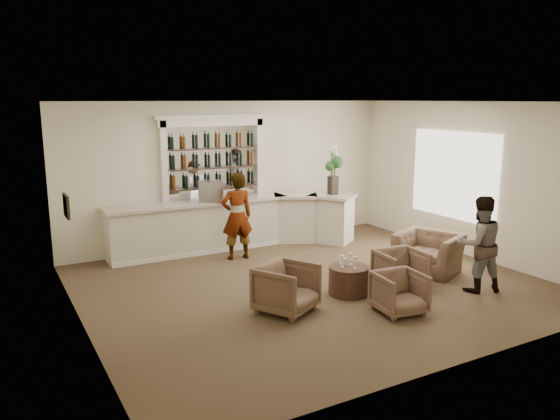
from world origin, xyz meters
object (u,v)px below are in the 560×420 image
object	(u,v)px
armchair_left	(287,288)
sommelier	(237,216)
armchair_right	(401,270)
espresso_machine	(210,191)
flower_vase	(333,167)
armchair_center	(399,293)
guest	(479,244)
cocktail_table	(348,280)
bar_counter	(236,223)
armchair_far	(428,253)

from	to	relation	value
armchair_left	sommelier	bearing A→B (deg)	51.33
armchair_right	espresso_machine	bearing A→B (deg)	123.37
armchair_right	flower_vase	world-z (taller)	flower_vase
armchair_center	guest	bearing A→B (deg)	10.07
cocktail_table	armchair_right	xyz separation A→B (m)	(0.96, -0.25, 0.11)
sommelier	armchair_left	size ratio (longest dim) A/B	2.15
sommelier	armchair_center	distance (m)	4.16
guest	armchair_center	bearing A→B (deg)	22.96
guest	espresso_machine	bearing A→B (deg)	-36.36
armchair_left	espresso_machine	world-z (taller)	espresso_machine
bar_counter	guest	size ratio (longest dim) A/B	3.34
armchair_left	armchair_right	distance (m)	2.29
armchair_center	flower_vase	distance (m)	4.76
espresso_machine	armchair_right	bearing A→B (deg)	-45.47
armchair_left	espresso_machine	bearing A→B (deg)	57.52
bar_counter	armchair_right	size ratio (longest dim) A/B	7.20
bar_counter	guest	xyz separation A→B (m)	(2.55, -4.66, 0.28)
armchair_far	espresso_machine	xyz separation A→B (m)	(-3.19, 3.38, 0.98)
sommelier	armchair_left	xyz separation A→B (m)	(-0.56, -3.08, -0.53)
armchair_center	armchair_far	bearing A→B (deg)	41.54
bar_counter	armchair_left	bearing A→B (deg)	-102.86
guest	espresso_machine	distance (m)	5.62
armchair_left	armchair_center	xyz separation A→B (m)	(1.54, -0.92, -0.06)
sommelier	armchair_center	size ratio (longest dim) A/B	2.51
armchair_center	armchair_far	world-z (taller)	armchair_far
cocktail_table	armchair_far	xyz separation A→B (m)	(2.13, 0.27, 0.13)
cocktail_table	armchair_left	world-z (taller)	armchair_left
bar_counter	espresso_machine	world-z (taller)	espresso_machine
armchair_right	espresso_machine	world-z (taller)	espresso_machine
cocktail_table	armchair_far	size ratio (longest dim) A/B	0.59
guest	armchair_right	xyz separation A→B (m)	(-1.14, 0.71, -0.49)
sommelier	armchair_center	bearing A→B (deg)	109.11
guest	armchair_left	distance (m)	3.56
cocktail_table	guest	xyz separation A→B (m)	(2.10, -0.97, 0.61)
sommelier	flower_vase	world-z (taller)	flower_vase
guest	armchair_center	xyz separation A→B (m)	(-1.90, -0.12, -0.52)
armchair_center	flower_vase	size ratio (longest dim) A/B	0.65
armchair_right	cocktail_table	bearing A→B (deg)	171.23
armchair_right	espresso_machine	xyz separation A→B (m)	(-2.02, 3.90, 1.01)
espresso_machine	flower_vase	world-z (taller)	flower_vase
armchair_left	flower_vase	distance (m)	4.78
bar_counter	flower_vase	bearing A→B (deg)	-13.68
guest	flower_vase	xyz separation A→B (m)	(-0.28, 4.11, 0.92)
armchair_left	flower_vase	world-z (taller)	flower_vase
armchair_center	espresso_machine	world-z (taller)	espresso_machine
armchair_center	sommelier	bearing A→B (deg)	110.07
bar_counter	armchair_right	bearing A→B (deg)	-70.36
armchair_center	armchair_far	xyz separation A→B (m)	(1.93, 1.36, 0.05)
cocktail_table	flower_vase	xyz separation A→B (m)	(1.81, 3.15, 1.53)
cocktail_table	flower_vase	distance (m)	3.94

